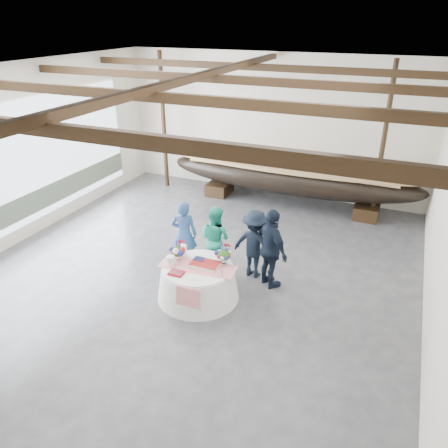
% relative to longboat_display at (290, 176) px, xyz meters
% --- Properties ---
extents(floor, '(10.00, 12.00, 0.01)m').
position_rel_longboat_display_xyz_m(floor, '(-0.93, -5.10, -0.96)').
color(floor, '#3D3D42').
rests_on(floor, ground).
extents(wall_back, '(10.00, 0.02, 4.50)m').
position_rel_longboat_display_xyz_m(wall_back, '(-0.93, 0.90, 1.29)').
color(wall_back, silver).
rests_on(wall_back, ground).
extents(wall_left, '(0.02, 12.00, 4.50)m').
position_rel_longboat_display_xyz_m(wall_left, '(-5.93, -5.10, 1.29)').
color(wall_left, silver).
rests_on(wall_left, ground).
extents(wall_right, '(0.02, 12.00, 4.50)m').
position_rel_longboat_display_xyz_m(wall_right, '(4.07, -5.10, 1.29)').
color(wall_right, silver).
rests_on(wall_right, ground).
extents(ceiling, '(10.00, 12.00, 0.01)m').
position_rel_longboat_display_xyz_m(ceiling, '(-0.93, -5.10, 3.54)').
color(ceiling, white).
rests_on(ceiling, wall_back).
extents(pavilion_structure, '(9.80, 11.76, 4.50)m').
position_rel_longboat_display_xyz_m(pavilion_structure, '(-0.93, -4.24, 3.04)').
color(pavilion_structure, black).
rests_on(pavilion_structure, ground).
extents(open_bay, '(0.03, 7.00, 3.20)m').
position_rel_longboat_display_xyz_m(open_bay, '(-5.88, -4.10, 0.87)').
color(open_bay, silver).
rests_on(open_bay, ground).
extents(longboat_display, '(8.03, 1.61, 1.51)m').
position_rel_longboat_display_xyz_m(longboat_display, '(0.00, 0.00, 0.00)').
color(longboat_display, black).
rests_on(longboat_display, ground).
extents(banquet_table, '(1.75, 1.75, 0.75)m').
position_rel_longboat_display_xyz_m(banquet_table, '(-0.41, -5.66, -0.59)').
color(banquet_table, white).
rests_on(banquet_table, ground).
extents(tabletop_items, '(1.66, 1.04, 0.40)m').
position_rel_longboat_display_xyz_m(tabletop_items, '(-0.48, -5.49, -0.06)').
color(tabletop_items, red).
rests_on(tabletop_items, banquet_table).
extents(guest_woman_blue, '(0.70, 0.55, 1.68)m').
position_rel_longboat_display_xyz_m(guest_woman_blue, '(-1.29, -4.59, -0.12)').
color(guest_woman_blue, navy).
rests_on(guest_woman_blue, ground).
extents(guest_woman_teal, '(0.91, 0.79, 1.60)m').
position_rel_longboat_display_xyz_m(guest_woman_teal, '(-0.56, -4.44, -0.16)').
color(guest_woman_teal, teal).
rests_on(guest_woman_teal, ground).
extents(guest_man_left, '(1.12, 0.73, 1.63)m').
position_rel_longboat_display_xyz_m(guest_man_left, '(0.38, -4.35, -0.15)').
color(guest_man_left, black).
rests_on(guest_man_left, ground).
extents(guest_man_right, '(1.13, 1.03, 1.85)m').
position_rel_longboat_display_xyz_m(guest_man_right, '(0.86, -4.63, -0.04)').
color(guest_man_right, black).
rests_on(guest_man_right, ground).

